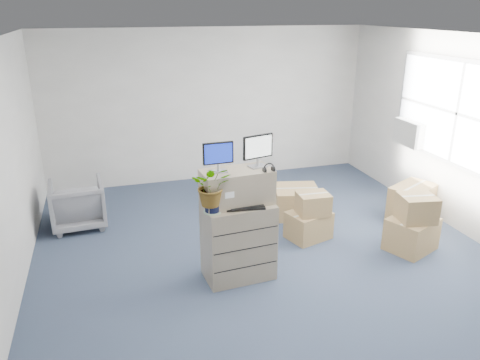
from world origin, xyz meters
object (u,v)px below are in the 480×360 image
object	(u,v)px
monitor_left	(218,155)
monitor_right	(258,149)
office_chair	(77,202)
filing_cabinet_lower	(238,241)
water_bottle	(243,193)
potted_plant	(212,191)
keyboard	(245,207)

from	to	relation	value
monitor_left	monitor_right	bearing A→B (deg)	3.41
monitor_right	office_chair	distance (m)	3.15
filing_cabinet_lower	monitor_left	bearing A→B (deg)	162.95
monitor_right	monitor_left	bearing A→B (deg)	171.13
filing_cabinet_lower	water_bottle	world-z (taller)	water_bottle
water_bottle	office_chair	bearing A→B (deg)	134.48
water_bottle	office_chair	distance (m)	2.90
filing_cabinet_lower	office_chair	bearing A→B (deg)	128.93
monitor_left	potted_plant	distance (m)	0.40
keyboard	office_chair	bearing A→B (deg)	140.19
keyboard	office_chair	distance (m)	2.96
monitor_right	keyboard	xyz separation A→B (m)	(-0.22, -0.21, -0.61)
keyboard	water_bottle	world-z (taller)	water_bottle
monitor_right	filing_cabinet_lower	bearing A→B (deg)	-174.39
filing_cabinet_lower	monitor_left	xyz separation A→B (m)	(-0.22, 0.05, 1.08)
keyboard	potted_plant	world-z (taller)	potted_plant
potted_plant	office_chair	size ratio (longest dim) A/B	0.73
water_bottle	office_chair	world-z (taller)	water_bottle
potted_plant	office_chair	distance (m)	2.79
water_bottle	potted_plant	bearing A→B (deg)	-159.90
monitor_right	potted_plant	world-z (taller)	monitor_right
potted_plant	water_bottle	bearing A→B (deg)	20.10
monitor_left	potted_plant	size ratio (longest dim) A/B	0.62
filing_cabinet_lower	potted_plant	bearing A→B (deg)	-164.45
water_bottle	filing_cabinet_lower	bearing A→B (deg)	-158.76
keyboard	potted_plant	size ratio (longest dim) A/B	0.79
water_bottle	potted_plant	xyz separation A→B (m)	(-0.40, -0.15, 0.13)
filing_cabinet_lower	monitor_right	distance (m)	1.14
monitor_right	water_bottle	world-z (taller)	monitor_right
water_bottle	office_chair	size ratio (longest dim) A/B	0.33
monitor_right	water_bottle	distance (m)	0.54
keyboard	filing_cabinet_lower	bearing A→B (deg)	120.13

